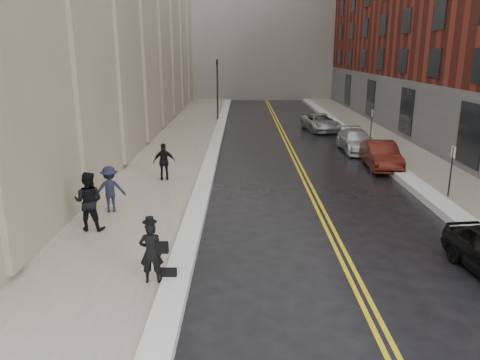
{
  "coord_description": "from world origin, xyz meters",
  "views": [
    {
      "loc": [
        -0.51,
        -10.23,
        5.87
      ],
      "look_at": [
        -0.58,
        5.21,
        1.6
      ],
      "focal_mm": 35.0,
      "sensor_mm": 36.0,
      "label": 1
    }
  ],
  "objects_px": {
    "car_maroon": "(381,155)",
    "pedestrian_a": "(89,201)",
    "car_silver_near": "(356,141)",
    "car_silver_far": "(321,122)",
    "pedestrian_main": "(151,252)",
    "pedestrian_b": "(110,189)",
    "pedestrian_c": "(164,162)"
  },
  "relations": [
    {
      "from": "car_silver_near",
      "to": "car_silver_far",
      "type": "distance_m",
      "value": 7.55
    },
    {
      "from": "car_silver_near",
      "to": "pedestrian_a",
      "type": "distance_m",
      "value": 17.83
    },
    {
      "from": "car_silver_near",
      "to": "pedestrian_c",
      "type": "height_order",
      "value": "pedestrian_c"
    },
    {
      "from": "pedestrian_a",
      "to": "pedestrian_c",
      "type": "bearing_deg",
      "value": -99.93
    },
    {
      "from": "car_maroon",
      "to": "pedestrian_a",
      "type": "xyz_separation_m",
      "value": [
        -12.19,
        -9.09,
        0.45
      ]
    },
    {
      "from": "car_silver_near",
      "to": "car_silver_far",
      "type": "relative_size",
      "value": 0.95
    },
    {
      "from": "car_maroon",
      "to": "car_silver_far",
      "type": "distance_m",
      "value": 11.74
    },
    {
      "from": "pedestrian_main",
      "to": "pedestrian_b",
      "type": "distance_m",
      "value": 6.01
    },
    {
      "from": "pedestrian_main",
      "to": "pedestrian_c",
      "type": "bearing_deg",
      "value": -86.92
    },
    {
      "from": "pedestrian_a",
      "to": "pedestrian_b",
      "type": "bearing_deg",
      "value": -92.71
    },
    {
      "from": "car_silver_near",
      "to": "pedestrian_a",
      "type": "bearing_deg",
      "value": -133.21
    },
    {
      "from": "pedestrian_main",
      "to": "car_maroon",
      "type": "bearing_deg",
      "value": -130.82
    },
    {
      "from": "car_silver_far",
      "to": "pedestrian_main",
      "type": "bearing_deg",
      "value": -115.91
    },
    {
      "from": "pedestrian_a",
      "to": "car_silver_far",
      "type": "bearing_deg",
      "value": -114.47
    },
    {
      "from": "car_maroon",
      "to": "pedestrian_main",
      "type": "xyz_separation_m",
      "value": [
        -9.47,
        -12.73,
        0.28
      ]
    },
    {
      "from": "car_silver_far",
      "to": "pedestrian_main",
      "type": "relative_size",
      "value": 2.84
    },
    {
      "from": "car_silver_near",
      "to": "pedestrian_a",
      "type": "xyz_separation_m",
      "value": [
        -11.89,
        -13.27,
        0.49
      ]
    },
    {
      "from": "pedestrian_main",
      "to": "pedestrian_a",
      "type": "bearing_deg",
      "value": -57.38
    },
    {
      "from": "car_silver_far",
      "to": "pedestrian_main",
      "type": "distance_m",
      "value": 25.76
    },
    {
      "from": "pedestrian_a",
      "to": "pedestrian_c",
      "type": "distance_m",
      "value": 6.38
    },
    {
      "from": "pedestrian_main",
      "to": "pedestrian_a",
      "type": "xyz_separation_m",
      "value": [
        -2.72,
        3.64,
        0.17
      ]
    },
    {
      "from": "pedestrian_a",
      "to": "car_silver_near",
      "type": "bearing_deg",
      "value": -128.47
    },
    {
      "from": "car_maroon",
      "to": "car_silver_far",
      "type": "bearing_deg",
      "value": 98.65
    },
    {
      "from": "pedestrian_b",
      "to": "car_maroon",
      "type": "bearing_deg",
      "value": -162.16
    },
    {
      "from": "pedestrian_a",
      "to": "pedestrian_main",
      "type": "bearing_deg",
      "value": 130.19
    },
    {
      "from": "car_maroon",
      "to": "pedestrian_main",
      "type": "bearing_deg",
      "value": -123.94
    },
    {
      "from": "car_silver_far",
      "to": "pedestrian_b",
      "type": "bearing_deg",
      "value": -126.86
    },
    {
      "from": "pedestrian_main",
      "to": "pedestrian_c",
      "type": "xyz_separation_m",
      "value": [
        -1.25,
        9.84,
        0.03
      ]
    },
    {
      "from": "car_maroon",
      "to": "car_silver_near",
      "type": "height_order",
      "value": "car_maroon"
    },
    {
      "from": "pedestrian_a",
      "to": "pedestrian_b",
      "type": "height_order",
      "value": "pedestrian_a"
    },
    {
      "from": "car_silver_far",
      "to": "pedestrian_a",
      "type": "bearing_deg",
      "value": -125.08
    },
    {
      "from": "car_silver_near",
      "to": "car_maroon",
      "type": "bearing_deg",
      "value": -87.29
    }
  ]
}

